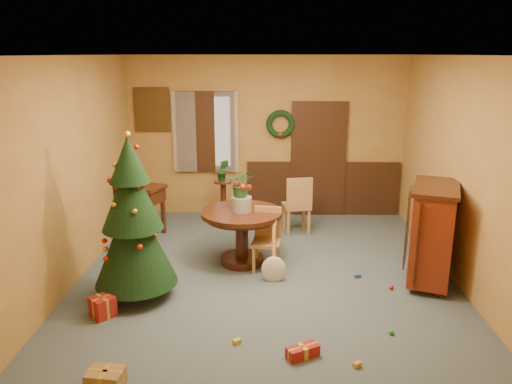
{
  "coord_description": "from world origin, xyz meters",
  "views": [
    {
      "loc": [
        0.01,
        -6.25,
        2.92
      ],
      "look_at": [
        -0.14,
        0.4,
        1.07
      ],
      "focal_mm": 35.0,
      "sensor_mm": 36.0,
      "label": 1
    }
  ],
  "objects_px": {
    "christmas_tree": "(133,221)",
    "chair_near": "(267,236)",
    "sideboard": "(432,232)",
    "writing_desk": "(136,197)",
    "dining_table": "(242,227)"
  },
  "relations": [
    {
      "from": "christmas_tree",
      "to": "chair_near",
      "type": "bearing_deg",
      "value": 28.71
    },
    {
      "from": "sideboard",
      "to": "christmas_tree",
      "type": "bearing_deg",
      "value": -172.79
    },
    {
      "from": "christmas_tree",
      "to": "writing_desk",
      "type": "distance_m",
      "value": 2.35
    },
    {
      "from": "dining_table",
      "to": "christmas_tree",
      "type": "distance_m",
      "value": 1.68
    },
    {
      "from": "dining_table",
      "to": "writing_desk",
      "type": "height_order",
      "value": "writing_desk"
    },
    {
      "from": "chair_near",
      "to": "writing_desk",
      "type": "relative_size",
      "value": 0.83
    },
    {
      "from": "chair_near",
      "to": "christmas_tree",
      "type": "distance_m",
      "value": 1.91
    },
    {
      "from": "christmas_tree",
      "to": "sideboard",
      "type": "relative_size",
      "value": 1.57
    },
    {
      "from": "chair_near",
      "to": "sideboard",
      "type": "distance_m",
      "value": 2.18
    },
    {
      "from": "dining_table",
      "to": "writing_desk",
      "type": "bearing_deg",
      "value": 146.1
    },
    {
      "from": "chair_near",
      "to": "christmas_tree",
      "type": "bearing_deg",
      "value": -151.29
    },
    {
      "from": "chair_near",
      "to": "writing_desk",
      "type": "height_order",
      "value": "chair_near"
    },
    {
      "from": "dining_table",
      "to": "sideboard",
      "type": "relative_size",
      "value": 0.87
    },
    {
      "from": "writing_desk",
      "to": "dining_table",
      "type": "bearing_deg",
      "value": -33.9
    },
    {
      "from": "christmas_tree",
      "to": "sideboard",
      "type": "bearing_deg",
      "value": 7.21
    }
  ]
}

